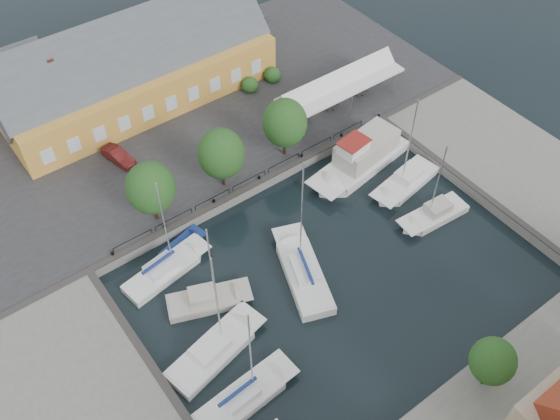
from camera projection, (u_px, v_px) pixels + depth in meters
name	position (u px, v px, depth m)	size (l,w,h in m)	color
ground	(322.00, 264.00, 52.71)	(140.00, 140.00, 0.00)	black
north_quay	(183.00, 119.00, 64.68)	(56.00, 26.00, 1.00)	#2D2D30
east_quay	(513.00, 165.00, 60.02)	(12.00, 24.00, 1.00)	slate
quay_edge_fittings	(289.00, 222.00, 54.48)	(56.00, 24.72, 0.40)	#383533
warehouse	(129.00, 71.00, 63.60)	(28.56, 14.00, 9.55)	gold
tent_canopy	(341.00, 85.00, 63.32)	(14.00, 4.00, 2.83)	white
quay_trees	(221.00, 154.00, 54.73)	(18.20, 4.20, 6.30)	black
car_silver	(254.00, 20.00, 75.27)	(1.49, 3.71, 1.26)	#9FA2A7
car_red	(118.00, 156.00, 59.27)	(1.33, 3.81, 1.26)	#5A1614
center_sailboat	(303.00, 273.00, 51.62)	(5.80, 9.62, 12.80)	white
trawler	(362.00, 159.00, 59.91)	(12.02, 5.11, 5.00)	white
east_boat_a	(406.00, 183.00, 58.79)	(8.03, 3.77, 11.07)	white
east_boat_b	(434.00, 216.00, 56.02)	(7.05, 2.78, 9.63)	white
west_boat_a	(166.00, 271.00, 51.88)	(8.28, 3.52, 10.76)	white
west_boat_b	(207.00, 301.00, 49.91)	(7.14, 4.64, 9.57)	#BAB5A8
west_boat_c	(214.00, 351.00, 46.91)	(8.85, 4.48, 11.52)	white
west_boat_d	(244.00, 398.00, 44.41)	(8.33, 2.99, 10.98)	white
launch_nw	(183.00, 247.00, 53.85)	(4.57, 2.71, 0.88)	navy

